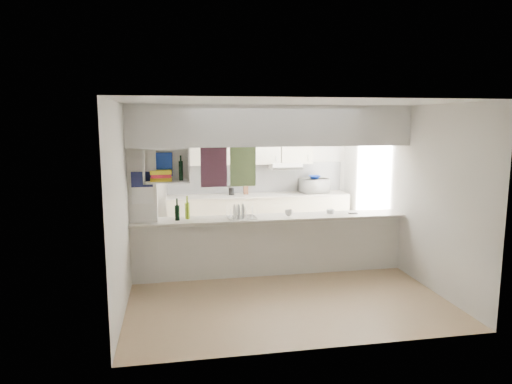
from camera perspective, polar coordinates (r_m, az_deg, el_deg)
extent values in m
plane|color=tan|center=(7.25, 1.86, -10.22)|extent=(4.80, 4.80, 0.00)
plane|color=white|center=(6.85, 1.98, 10.78)|extent=(4.80, 4.80, 0.00)
plane|color=silver|center=(9.27, -1.21, 2.26)|extent=(4.20, 0.00, 4.20)
plane|color=silver|center=(6.81, -15.62, -0.51)|extent=(0.00, 4.80, 4.80)
plane|color=silver|center=(7.65, 17.47, 0.42)|extent=(0.00, 4.80, 4.80)
cube|color=silver|center=(7.12, 1.88, -6.87)|extent=(4.20, 0.15, 0.88)
cube|color=beige|center=(7.01, 1.90, -3.25)|extent=(4.20, 0.50, 0.04)
cube|color=white|center=(6.85, 1.96, 8.27)|extent=(4.20, 0.50, 0.60)
cube|color=silver|center=(6.80, -13.94, -0.46)|extent=(0.40, 0.18, 2.60)
cube|color=#191E4C|center=(6.67, -14.07, 1.53)|extent=(0.30, 0.01, 0.22)
cube|color=white|center=(6.70, -14.00, -0.42)|extent=(0.30, 0.01, 0.24)
cube|color=#2D1427|center=(6.98, -5.30, 3.15)|extent=(0.40, 0.02, 0.62)
cube|color=#176967|center=(7.03, -1.64, 3.23)|extent=(0.40, 0.02, 0.62)
cube|color=white|center=(6.65, -11.05, 1.29)|extent=(0.65, 0.35, 0.02)
cube|color=white|center=(6.61, -11.18, 5.37)|extent=(0.65, 0.35, 0.02)
cube|color=white|center=(6.79, -11.10, 3.46)|extent=(0.65, 0.02, 0.50)
cube|color=white|center=(6.64, -13.82, 3.24)|extent=(0.02, 0.35, 0.50)
cube|color=white|center=(6.63, -8.41, 3.40)|extent=(0.02, 0.35, 0.50)
cube|color=gold|center=(6.65, -11.75, 1.59)|extent=(0.30, 0.24, 0.05)
cube|color=#B6182E|center=(6.64, -11.77, 2.02)|extent=(0.28, 0.22, 0.05)
cube|color=gold|center=(6.64, -11.78, 2.45)|extent=(0.30, 0.24, 0.05)
cube|color=navy|center=(6.75, -11.53, 3.41)|extent=(0.26, 0.02, 0.34)
cylinder|color=black|center=(6.63, -9.37, 2.64)|extent=(0.06, 0.06, 0.28)
cube|color=beige|center=(9.15, 0.34, -3.22)|extent=(3.60, 0.60, 0.90)
cube|color=beige|center=(9.07, 0.34, -0.41)|extent=(3.60, 0.63, 0.03)
cube|color=silver|center=(9.30, 0.02, 1.78)|extent=(3.60, 0.03, 0.60)
cube|color=beige|center=(9.06, -1.06, 5.78)|extent=(2.62, 0.34, 0.72)
cube|color=white|center=(9.17, 3.66, 3.30)|extent=(0.60, 0.46, 0.12)
cube|color=silver|center=(8.95, 4.01, 2.93)|extent=(0.60, 0.02, 0.05)
imported|color=white|center=(9.35, 7.27, 0.81)|extent=(0.59, 0.46, 0.29)
imported|color=navy|center=(9.32, 7.33, 1.87)|extent=(0.24, 0.24, 0.06)
cube|color=silver|center=(6.91, -1.80, -3.19)|extent=(0.44, 0.34, 0.01)
cylinder|color=white|center=(6.86, -2.67, -2.31)|extent=(0.02, 0.21, 0.21)
cylinder|color=white|center=(6.88, -2.15, -2.28)|extent=(0.02, 0.21, 0.21)
cylinder|color=white|center=(6.89, -1.63, -2.26)|extent=(0.02, 0.21, 0.21)
imported|color=white|center=(6.99, 4.10, -2.62)|extent=(0.13, 0.13, 0.09)
cylinder|color=black|center=(6.82, -9.82, -2.58)|extent=(0.07, 0.07, 0.23)
cylinder|color=black|center=(6.79, -9.85, -1.21)|extent=(0.03, 0.03, 0.10)
cylinder|color=#87AB1C|center=(6.90, -8.58, -2.34)|extent=(0.07, 0.07, 0.24)
cylinder|color=#87AB1C|center=(6.87, -8.61, -0.93)|extent=(0.03, 0.03, 0.10)
cylinder|color=silver|center=(7.33, 9.27, -2.41)|extent=(0.12, 0.12, 0.06)
cube|color=black|center=(7.39, 12.00, -2.60)|extent=(0.14, 0.07, 0.01)
cylinder|color=black|center=(9.02, -3.10, 0.09)|extent=(0.10, 0.10, 0.15)
cube|color=brown|center=(9.09, -1.29, 0.29)|extent=(0.09, 0.07, 0.18)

